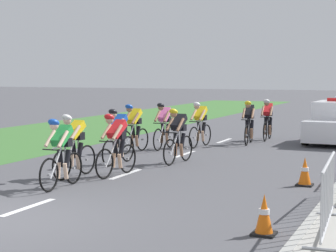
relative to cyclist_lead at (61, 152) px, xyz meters
The scene contains 15 objects.
grass_verge 13.01m from the cyclist_lead, 121.56° to the left, with size 7.00×60.00×0.01m, color #3D7033.
lane_markings_centre 2.33m from the cyclist_lead, 77.40° to the left, with size 0.14×17.60×0.01m.
cyclist_lead is the anchor object (origin of this frame).
cyclist_second 1.35m from the cyclist_lead, 109.76° to the left, with size 0.44×1.72×1.56m.
cyclist_third 1.85m from the cyclist_lead, 78.03° to the left, with size 0.45×1.72×1.56m.
cyclist_fourth 3.59m from the cyclist_lead, 97.48° to the left, with size 0.43×1.72×1.56m.
cyclist_fifth 4.43m from the cyclist_lead, 77.14° to the left, with size 0.45×1.72×1.56m.
cyclist_sixth 5.99m from the cyclist_lead, 100.90° to the left, with size 0.45×1.72×1.56m.
cyclist_seventh 7.02m from the cyclist_lead, 94.75° to the left, with size 0.42×1.72×1.56m.
cyclist_eighth 8.05m from the cyclist_lead, 87.95° to the left, with size 0.44×1.72×1.56m.
cyclist_ninth 9.61m from the cyclist_lead, 80.48° to the left, with size 0.45×1.72×1.56m.
cyclist_tenth 11.17m from the cyclist_lead, 80.29° to the left, with size 0.43×1.72×1.56m.
crowd_barrier_front 6.21m from the cyclist_lead, 17.81° to the right, with size 0.65×2.32×1.07m.
traffic_cone_near 5.41m from the cyclist_lead, 22.39° to the right, with size 0.36×0.36×0.64m.
traffic_cone_mid 5.37m from the cyclist_lead, 25.68° to the left, with size 0.36×0.36×0.64m.
Camera 1 is at (6.70, -8.13, 2.49)m, focal length 64.85 mm.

